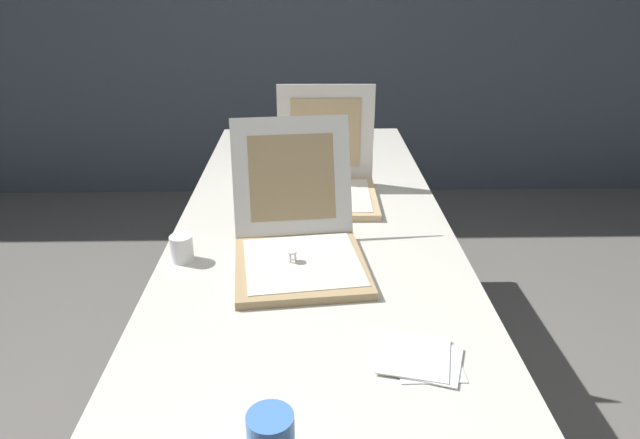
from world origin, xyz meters
name	(u,v)px	position (x,y,z in m)	size (l,w,h in m)	color
table	(313,230)	(0.00, 0.58, 0.70)	(0.85, 2.10, 0.75)	silver
pizza_box_front	(299,244)	(-0.04, 0.28, 0.80)	(0.39, 0.50, 0.34)	tan
pizza_box_middle	(326,183)	(0.05, 0.74, 0.81)	(0.35, 0.35, 0.36)	tan
cup_white_far	(259,175)	(-0.19, 0.86, 0.79)	(0.06, 0.06, 0.07)	white
cup_white_near_left	(182,248)	(-0.36, 0.29, 0.79)	(0.06, 0.06, 0.07)	white
cup_printed_front	(271,438)	(-0.08, -0.40, 0.80)	(0.08, 0.08, 0.09)	#477FCC
napkin_pile	(423,359)	(0.22, -0.15, 0.76)	(0.20, 0.19, 0.01)	white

